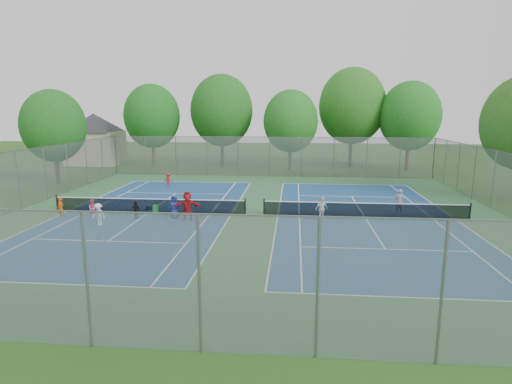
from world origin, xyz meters
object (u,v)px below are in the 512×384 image
net_left (149,206)px  instructor (399,201)px  ball_crate (149,208)px  net_right (365,210)px  ball_hopper (156,209)px

net_left → instructor: instructor is taller
ball_crate → instructor: (16.59, 0.45, 0.67)m
ball_crate → instructor: bearing=1.5°
net_right → instructor: instructor is taller
net_right → ball_crate: net_right is taller
net_left → ball_crate: bearing=110.3°
ball_hopper → instructor: bearing=4.3°
ball_crate → ball_hopper: bearing=-46.7°
net_left → net_right: size_ratio=1.00×
net_right → instructor: (2.35, 1.10, 0.36)m
net_right → ball_crate: (-14.24, 0.66, -0.30)m
net_right → instructor: 2.62m
net_right → ball_hopper: 13.54m
ball_crate → ball_hopper: size_ratio=0.66×
net_right → instructor: bearing=25.2°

